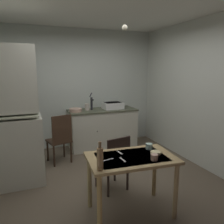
# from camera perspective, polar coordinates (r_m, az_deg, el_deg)

# --- Properties ---
(ground_plane) EXTENTS (4.89, 4.89, 0.00)m
(ground_plane) POSITION_cam_1_polar(r_m,az_deg,el_deg) (3.77, -1.16, -17.34)
(ground_plane) COLOR brown
(wall_back) EXTENTS (3.71, 0.10, 2.66)m
(wall_back) POSITION_cam_1_polar(r_m,az_deg,el_deg) (5.25, -8.78, 5.89)
(wall_back) COLOR silver
(wall_back) RESTS_ON ground
(wall_right) EXTENTS (0.10, 3.99, 2.66)m
(wall_right) POSITION_cam_1_polar(r_m,az_deg,el_deg) (4.35, 22.47, 4.13)
(wall_right) COLOR beige
(wall_right) RESTS_ON ground
(ceiling_slab) EXTENTS (3.71, 3.99, 0.10)m
(ceiling_slab) POSITION_cam_1_polar(r_m,az_deg,el_deg) (3.44, -1.35, 26.57)
(ceiling_slab) COLOR silver
(hutch_cabinet) EXTENTS (0.86, 0.56, 2.12)m
(hutch_cabinet) POSITION_cam_1_polar(r_m,az_deg,el_deg) (3.71, -24.18, -2.36)
(hutch_cabinet) COLOR beige
(hutch_cabinet) RESTS_ON ground
(counter_cabinet) EXTENTS (1.53, 0.64, 0.87)m
(counter_cabinet) POSITION_cam_1_polar(r_m,az_deg,el_deg) (5.19, -2.40, -4.10)
(counter_cabinet) COLOR beige
(counter_cabinet) RESTS_ON ground
(sink_basin) EXTENTS (0.44, 0.34, 0.15)m
(sink_basin) POSITION_cam_1_polar(r_m,az_deg,el_deg) (5.16, 0.18, 1.68)
(sink_basin) COLOR white
(sink_basin) RESTS_ON counter_cabinet
(hand_pump) EXTENTS (0.05, 0.27, 0.39)m
(hand_pump) POSITION_cam_1_polar(r_m,az_deg,el_deg) (5.03, -5.21, 2.45)
(hand_pump) COLOR #232328
(hand_pump) RESTS_ON counter_cabinet
(mixing_bowl_counter) EXTENTS (0.27, 0.27, 0.07)m
(mixing_bowl_counter) POSITION_cam_1_polar(r_m,az_deg,el_deg) (4.87, -9.25, 0.48)
(mixing_bowl_counter) COLOR tan
(mixing_bowl_counter) RESTS_ON counter_cabinet
(stoneware_crock) EXTENTS (0.10, 0.10, 0.15)m
(stoneware_crock) POSITION_cam_1_polar(r_m,az_deg,el_deg) (5.03, -6.31, 1.31)
(stoneware_crock) COLOR beige
(stoneware_crock) RESTS_ON counter_cabinet
(dining_table) EXTENTS (1.10, 0.73, 0.74)m
(dining_table) POSITION_cam_1_polar(r_m,az_deg,el_deg) (2.81, 4.90, -13.36)
(dining_table) COLOR #A48756
(dining_table) RESTS_ON ground
(chair_far_side) EXTENTS (0.47, 0.47, 0.84)m
(chair_far_side) POSITION_cam_1_polar(r_m,az_deg,el_deg) (3.36, 0.54, -12.44)
(chair_far_side) COLOR #30241D
(chair_far_side) RESTS_ON ground
(chair_by_counter) EXTENTS (0.48, 0.48, 0.95)m
(chair_by_counter) POSITION_cam_1_polar(r_m,az_deg,el_deg) (4.37, -13.03, -6.51)
(chair_by_counter) COLOR #362418
(chair_by_counter) RESTS_ON ground
(serving_bowl_wide) EXTENTS (0.13, 0.13, 0.03)m
(serving_bowl_wide) POSITION_cam_1_polar(r_m,az_deg,el_deg) (2.88, 11.02, -10.12)
(serving_bowl_wide) COLOR beige
(serving_bowl_wide) RESTS_ON dining_table
(mug_dark) EXTENTS (0.09, 0.09, 0.07)m
(mug_dark) POSITION_cam_1_polar(r_m,az_deg,el_deg) (3.03, 9.39, -8.60)
(mug_dark) COLOR #ADD1C1
(mug_dark) RESTS_ON dining_table
(teacup_cream) EXTENTS (0.08, 0.08, 0.07)m
(teacup_cream) POSITION_cam_1_polar(r_m,az_deg,el_deg) (2.69, 10.70, -11.22)
(teacup_cream) COLOR tan
(teacup_cream) RESTS_ON dining_table
(glass_bottle) EXTENTS (0.07, 0.07, 0.31)m
(glass_bottle) POSITION_cam_1_polar(r_m,az_deg,el_deg) (2.38, -3.07, -11.68)
(glass_bottle) COLOR olive
(glass_bottle) RESTS_ON dining_table
(table_knife) EXTENTS (0.20, 0.06, 0.00)m
(table_knife) POSITION_cam_1_polar(r_m,az_deg,el_deg) (2.65, -1.48, -12.14)
(table_knife) COLOR silver
(table_knife) RESTS_ON dining_table
(teaspoon_near_bowl) EXTENTS (0.03, 0.15, 0.00)m
(teaspoon_near_bowl) POSITION_cam_1_polar(r_m,az_deg,el_deg) (2.67, 2.71, -12.01)
(teaspoon_near_bowl) COLOR beige
(teaspoon_near_bowl) RESTS_ON dining_table
(teaspoon_by_cup) EXTENTS (0.03, 0.14, 0.00)m
(teaspoon_by_cup) POSITION_cam_1_polar(r_m,az_deg,el_deg) (2.88, 1.93, -10.24)
(teaspoon_by_cup) COLOR beige
(teaspoon_by_cup) RESTS_ON dining_table
(pendant_bulb) EXTENTS (0.08, 0.08, 0.08)m
(pendant_bulb) POSITION_cam_1_polar(r_m,az_deg,el_deg) (3.44, 3.26, 20.62)
(pendant_bulb) COLOR #F9EFCC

